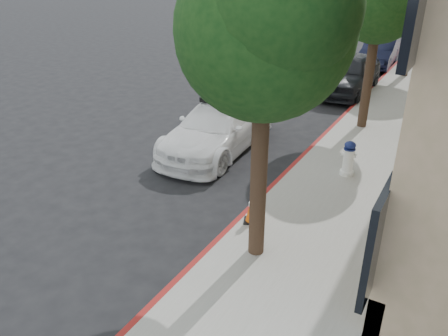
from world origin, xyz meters
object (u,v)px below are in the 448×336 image
at_px(parked_car_mid, 349,74).
at_px(fire_hydrant, 348,159).
at_px(police_car, 218,126).
at_px(parked_car_far, 379,52).
at_px(traffic_cone, 252,209).

height_order(parked_car_mid, fire_hydrant, parked_car_mid).
distance_m(police_car, fire_hydrant, 3.93).
bearing_deg(fire_hydrant, parked_car_far, 90.07).
relative_size(fire_hydrant, traffic_cone, 1.49).
xyz_separation_m(parked_car_mid, fire_hydrant, (2.29, -8.07, -0.22)).
height_order(police_car, fire_hydrant, police_car).
bearing_deg(fire_hydrant, parked_car_mid, 96.57).
relative_size(police_car, parked_car_mid, 1.05).
bearing_deg(parked_car_mid, traffic_cone, -84.38).
relative_size(parked_car_mid, traffic_cone, 7.79).
distance_m(fire_hydrant, traffic_cone, 3.44).
relative_size(parked_car_far, traffic_cone, 7.11).
distance_m(police_car, parked_car_mid, 8.17).
bearing_deg(parked_car_mid, police_car, -101.80).
bearing_deg(police_car, parked_car_far, 79.93).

